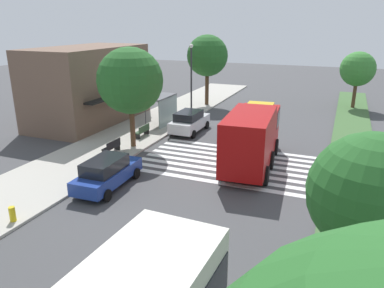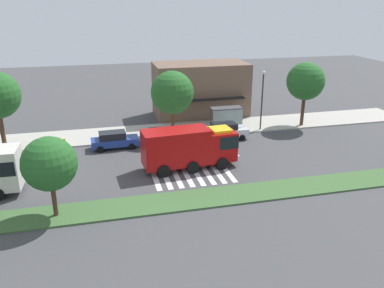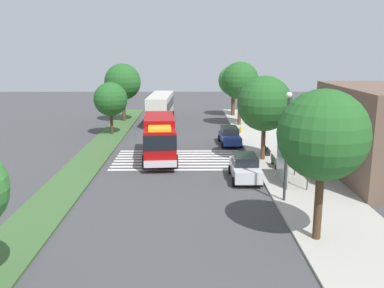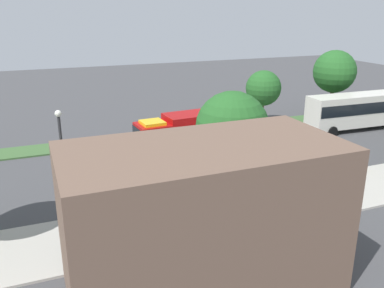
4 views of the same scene
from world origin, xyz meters
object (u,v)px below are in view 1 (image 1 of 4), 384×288
at_px(street_lamp, 191,75).
at_px(median_tree_west, 371,194).
at_px(sidewalk_tree_center, 130,81).
at_px(parked_car_mid, 189,121).
at_px(bench_near_shelter, 143,131).
at_px(median_tree_center, 358,69).
at_px(fire_hydrant, 12,214).
at_px(sidewalk_tree_far_east, 207,56).
at_px(bus_stop_shelter, 165,104).
at_px(fire_truck, 253,134).
at_px(bench_west_of_shelter, 112,147).
at_px(parked_car_west, 107,172).

xyz_separation_m(street_lamp, median_tree_west, (-21.23, -14.33, -0.07)).
distance_m(sidewalk_tree_center, median_tree_west, 18.49).
distance_m(parked_car_mid, bench_near_shelter, 4.03).
xyz_separation_m(sidewalk_tree_center, median_tree_center, (19.89, -14.73, -0.75)).
bearing_deg(fire_hydrant, sidewalk_tree_far_east, 1.07).
bearing_deg(fire_hydrant, bench_near_shelter, 4.45).
xyz_separation_m(parked_car_mid, median_tree_center, (14.58, -12.53, 3.20)).
bearing_deg(median_tree_center, sidewalk_tree_far_east, 106.64).
bearing_deg(bench_near_shelter, median_tree_center, -41.18).
relative_size(parked_car_mid, bench_near_shelter, 2.86).
xyz_separation_m(bus_stop_shelter, street_lamp, (3.70, -0.99, 2.16)).
distance_m(bus_stop_shelter, sidewalk_tree_center, 7.07).
distance_m(fire_truck, sidewalk_tree_far_east, 18.12).
xyz_separation_m(street_lamp, fire_hydrant, (-21.46, -0.10, -3.55)).
xyz_separation_m(bench_west_of_shelter, fire_hydrant, (-9.52, -1.07, -0.10)).
height_order(fire_truck, parked_car_west, fire_truck).
xyz_separation_m(median_tree_west, median_tree_center, (31.02, -0.00, 0.14)).
distance_m(parked_car_mid, bench_west_of_shelter, 7.67).
distance_m(parked_car_west, fire_hydrant, 5.24).
relative_size(parked_car_mid, median_tree_center, 0.80).
bearing_deg(parked_car_west, parked_car_mid, -2.00).
bearing_deg(bench_near_shelter, street_lamp, -7.19).
relative_size(bus_stop_shelter, bench_west_of_shelter, 2.19).
xyz_separation_m(sidewalk_tree_far_east, fire_hydrant, (-26.85, -0.50, -4.82)).
bearing_deg(street_lamp, bench_near_shelter, 172.81).
bearing_deg(parked_car_mid, bench_near_shelter, 136.79).
bearing_deg(sidewalk_tree_far_east, parked_car_mid, -167.80).
relative_size(bench_west_of_shelter, sidewalk_tree_center, 0.23).
bearing_deg(street_lamp, median_tree_center, -55.65).
relative_size(street_lamp, sidewalk_tree_center, 0.95).
height_order(bench_west_of_shelter, sidewalk_tree_far_east, sidewalk_tree_far_east).
distance_m(bench_west_of_shelter, sidewalk_tree_center, 4.69).
relative_size(parked_car_mid, bus_stop_shelter, 1.31).
bearing_deg(sidewalk_tree_far_east, median_tree_center, -73.36).
bearing_deg(fire_hydrant, median_tree_west, -89.06).
height_order(bench_near_shelter, median_tree_center, median_tree_center).
height_order(parked_car_west, street_lamp, street_lamp).
height_order(parked_car_west, parked_car_mid, parked_car_mid).
bearing_deg(median_tree_west, bench_west_of_shelter, 58.74).
xyz_separation_m(parked_car_mid, fire_hydrant, (-16.67, 1.70, -0.42)).
relative_size(bus_stop_shelter, median_tree_west, 0.62).
relative_size(fire_truck, parked_car_west, 1.81).
bearing_deg(sidewalk_tree_far_east, street_lamp, -175.76).
height_order(bench_near_shelter, sidewalk_tree_center, sidewalk_tree_center).
xyz_separation_m(bench_near_shelter, sidewalk_tree_center, (-2.39, -0.57, 4.27)).
bearing_deg(bus_stop_shelter, fire_truck, -124.68).
bearing_deg(parked_car_mid, street_lamp, 20.95).
height_order(sidewalk_tree_center, median_tree_center, sidewalk_tree_center).
height_order(bus_stop_shelter, street_lamp, street_lamp).
bearing_deg(parked_car_mid, parked_car_west, -179.64).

